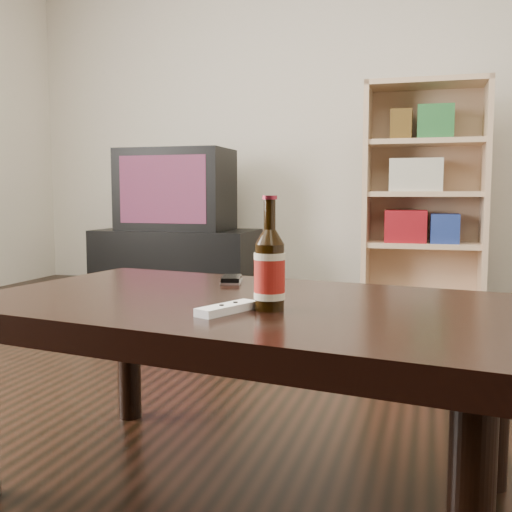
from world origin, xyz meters
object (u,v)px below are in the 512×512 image
(tv, at_px, (176,190))
(bookshelf, at_px, (423,190))
(coffee_table, at_px, (241,326))
(remote, at_px, (227,308))
(phone, at_px, (231,280))
(tv_stand, at_px, (177,261))
(beer_bottle, at_px, (270,270))

(tv, height_order, bookshelf, bookshelf)
(bookshelf, height_order, coffee_table, bookshelf)
(remote, bearing_deg, phone, 131.37)
(coffee_table, bearing_deg, bookshelf, 82.65)
(tv, height_order, coffee_table, tv)
(tv_stand, relative_size, tv, 1.47)
(tv_stand, height_order, phone, phone)
(bookshelf, relative_size, beer_bottle, 5.90)
(phone, xyz_separation_m, remote, (0.13, -0.40, 0.00))
(tv_stand, distance_m, remote, 3.18)
(remote, bearing_deg, coffee_table, 121.07)
(tv, relative_size, coffee_table, 0.58)
(tv, distance_m, coffee_table, 3.03)
(bookshelf, relative_size, coffee_table, 1.06)
(tv, distance_m, beer_bottle, 3.16)
(tv_stand, xyz_separation_m, phone, (1.26, -2.44, 0.25))
(tv, xyz_separation_m, remote, (1.38, -2.85, -0.27))
(bookshelf, height_order, beer_bottle, bookshelf)
(coffee_table, bearing_deg, tv, 116.88)
(phone, bearing_deg, coffee_table, -79.97)
(coffee_table, bearing_deg, remote, -82.68)
(coffee_table, distance_m, phone, 0.28)
(tv, relative_size, beer_bottle, 3.21)
(coffee_table, height_order, beer_bottle, beer_bottle)
(bookshelf, relative_size, phone, 12.63)
(phone, bearing_deg, tv_stand, 103.54)
(bookshelf, height_order, remote, bookshelf)
(tv, relative_size, phone, 6.88)
(tv, bearing_deg, beer_bottle, -63.23)
(tv, xyz_separation_m, beer_bottle, (1.46, -2.79, -0.19))
(coffee_table, bearing_deg, phone, 113.67)
(bookshelf, xyz_separation_m, remote, (-0.34, -2.93, -0.27))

